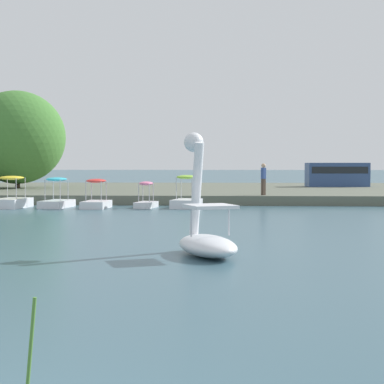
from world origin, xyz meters
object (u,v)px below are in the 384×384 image
(pedal_boat_lime, at_px, (186,199))
(pedal_boat_pink, at_px, (146,200))
(pedal_boat_red, at_px, (96,199))
(tree_willow_near_path, at_px, (17,137))
(person_on_path, at_px, (263,178))
(swan_boat, at_px, (206,231))
(parked_van, at_px, (337,174))
(pedal_boat_cyan, at_px, (57,199))
(pedal_boat_yellow, at_px, (12,199))

(pedal_boat_lime, relative_size, pedal_boat_pink, 1.23)
(pedal_boat_pink, distance_m, pedal_boat_red, 2.50)
(tree_willow_near_path, relative_size, person_on_path, 5.16)
(swan_boat, height_order, pedal_boat_pink, swan_boat)
(pedal_boat_lime, height_order, parked_van, parked_van)
(pedal_boat_cyan, xyz_separation_m, tree_willow_near_path, (-6.26, 12.53, 3.68))
(pedal_boat_cyan, relative_size, tree_willow_near_path, 0.27)
(pedal_boat_yellow, relative_size, tree_willow_near_path, 0.28)
(pedal_boat_pink, distance_m, parked_van, 20.89)
(person_on_path, bearing_deg, pedal_boat_yellow, -165.84)
(swan_boat, relative_size, pedal_boat_pink, 1.65)
(pedal_boat_lime, xyz_separation_m, pedal_boat_yellow, (-8.86, -0.35, 0.00))
(pedal_boat_red, height_order, tree_willow_near_path, tree_willow_near_path)
(parked_van, bearing_deg, person_on_path, -114.75)
(swan_boat, xyz_separation_m, pedal_boat_cyan, (-8.16, 16.56, -0.14))
(pedal_boat_pink, distance_m, pedal_boat_yellow, 6.81)
(pedal_boat_lime, distance_m, pedal_boat_yellow, 8.87)
(pedal_boat_yellow, bearing_deg, swan_boat, -57.37)
(pedal_boat_yellow, relative_size, parked_van, 0.53)
(pedal_boat_pink, height_order, pedal_boat_cyan, pedal_boat_cyan)
(pedal_boat_lime, distance_m, parked_van, 19.80)
(swan_boat, bearing_deg, pedal_boat_pink, 102.14)
(tree_willow_near_path, bearing_deg, person_on_path, -29.59)
(parked_van, bearing_deg, tree_willow_near_path, -169.69)
(pedal_boat_pink, bearing_deg, pedal_boat_cyan, -179.02)
(pedal_boat_cyan, distance_m, parked_van, 23.97)
(swan_boat, height_order, person_on_path, swan_boat)
(swan_boat, distance_m, parked_van, 34.53)
(pedal_boat_red, bearing_deg, parked_van, 48.99)
(pedal_boat_red, relative_size, tree_willow_near_path, 0.24)
(swan_boat, distance_m, tree_willow_near_path, 32.67)
(swan_boat, bearing_deg, person_on_path, 82.61)
(pedal_boat_cyan, bearing_deg, pedal_boat_yellow, -170.95)
(pedal_boat_pink, bearing_deg, person_on_path, 24.83)
(pedal_boat_cyan, bearing_deg, pedal_boat_lime, -0.07)
(pedal_boat_lime, relative_size, parked_van, 0.47)
(swan_boat, height_order, tree_willow_near_path, tree_willow_near_path)
(parked_van, bearing_deg, pedal_boat_pink, -126.82)
(pedal_boat_pink, xyz_separation_m, pedal_boat_yellow, (-6.80, -0.43, 0.07))
(swan_boat, relative_size, pedal_boat_red, 1.40)
(tree_willow_near_path, bearing_deg, swan_boat, -63.62)
(pedal_boat_red, relative_size, pedal_boat_cyan, 0.90)
(pedal_boat_red, xyz_separation_m, pedal_boat_cyan, (-2.13, 0.42, -0.00))
(pedal_boat_yellow, bearing_deg, tree_willow_near_path, 107.44)
(pedal_boat_cyan, xyz_separation_m, person_on_path, (10.69, 2.90, 1.02))
(pedal_boat_red, distance_m, person_on_path, 9.24)
(swan_boat, xyz_separation_m, pedal_boat_red, (-6.03, 16.14, -0.14))
(swan_boat, height_order, pedal_boat_yellow, swan_boat)
(pedal_boat_lime, bearing_deg, parked_van, 58.12)
(pedal_boat_yellow, bearing_deg, pedal_boat_cyan, 9.05)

